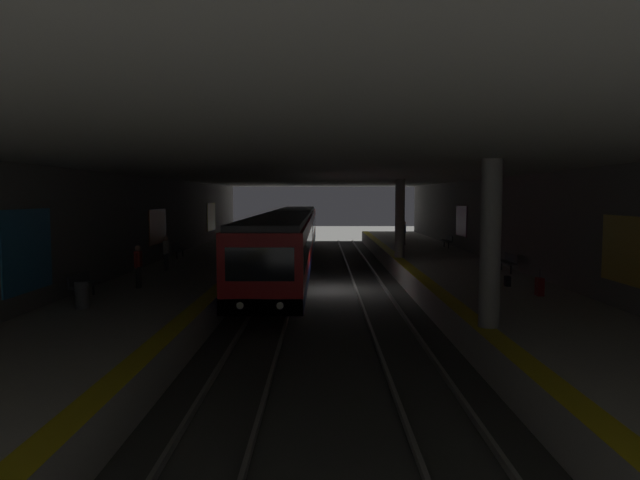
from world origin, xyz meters
TOP-DOWN VIEW (x-y plane):
  - ground_plane at (0.00, 0.00)m, footprint 120.00×120.00m
  - track_left at (0.00, -2.20)m, footprint 60.00×1.53m
  - track_right at (0.00, 2.20)m, footprint 60.00×1.53m
  - platform_left at (0.00, -6.55)m, footprint 60.00×5.30m
  - platform_right at (0.00, 6.55)m, footprint 60.00×5.30m
  - wall_left at (0.00, -9.45)m, footprint 60.00×0.56m
  - wall_right at (0.03, 9.45)m, footprint 60.00×0.56m
  - ceiling_slab at (0.00, 0.00)m, footprint 60.00×19.40m
  - pillar_near at (-12.34, -4.35)m, footprint 0.56×0.56m
  - pillar_far at (5.40, -4.35)m, footprint 0.56×0.56m
  - metro_train at (8.56, 2.20)m, footprint 35.91×2.83m
  - bench_left_near at (-1.15, -8.53)m, footprint 1.70×0.47m
  - bench_left_mid at (11.64, -8.53)m, footprint 1.70×0.47m
  - bench_right_near at (-8.00, 8.53)m, footprint 1.70×0.47m
  - bench_right_mid at (5.20, 8.53)m, footprint 1.70×0.47m
  - person_waiting_near at (-5.77, 7.31)m, footprint 0.60×0.23m
  - person_walking_mid at (13.71, -5.82)m, footprint 0.60×0.24m
  - person_standing_far at (-0.58, 7.65)m, footprint 0.60×0.23m
  - person_boarding at (12.26, 5.52)m, footprint 0.60×0.24m
  - suitcase_rolling at (-7.45, -7.61)m, footprint 0.36×0.23m
  - backpack_on_floor at (-5.30, -7.16)m, footprint 0.30×0.20m
  - trash_bin at (-9.81, 7.80)m, footprint 0.44×0.44m

SIDE VIEW (x-z plane):
  - ground_plane at x=0.00m, z-range 0.00..0.00m
  - track_left at x=0.00m, z-range 0.00..0.16m
  - track_right at x=0.00m, z-range 0.00..0.16m
  - platform_left at x=0.00m, z-range 0.00..1.05m
  - platform_right at x=0.00m, z-range 0.00..1.05m
  - backpack_on_floor at x=-5.30m, z-range 1.05..1.45m
  - suitcase_rolling at x=-7.45m, z-range 0.90..1.85m
  - trash_bin at x=-9.81m, z-range 1.05..1.90m
  - bench_left_near at x=-1.15m, z-range 1.14..2.00m
  - bench_left_mid at x=11.64m, z-range 1.14..2.00m
  - bench_right_near at x=-8.00m, z-range 1.14..2.00m
  - bench_right_mid at x=5.20m, z-range 1.14..2.00m
  - person_standing_far at x=-0.58m, z-range 1.12..2.77m
  - person_waiting_near at x=-5.77m, z-range 1.12..2.79m
  - person_boarding at x=12.26m, z-range 1.13..2.88m
  - person_walking_mid at x=13.71m, z-range 1.13..2.88m
  - metro_train at x=8.56m, z-range 0.28..3.77m
  - wall_left at x=0.00m, z-range 0.00..5.60m
  - wall_right at x=0.03m, z-range 0.00..5.60m
  - pillar_near at x=-12.34m, z-range 1.05..5.60m
  - pillar_far at x=5.40m, z-range 1.05..5.60m
  - ceiling_slab at x=0.00m, z-range 5.60..6.00m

